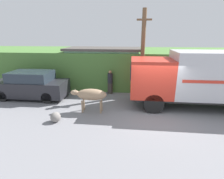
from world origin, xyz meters
The scene contains 9 objects.
ground_plane centered at (0.00, 0.00, 0.00)m, with size 60.00×60.00×0.00m, color gray.
hillside_embankment centered at (0.00, 6.56, 1.34)m, with size 32.00×6.70×2.68m.
building_backdrop centered at (-3.33, 4.55, 1.50)m, with size 5.41×2.70×2.97m.
cargo_truck centered at (2.52, 1.08, 1.73)m, with size 7.33×2.28×3.08m.
brown_cow centered at (-3.28, -0.08, 0.93)m, with size 1.88×0.60×1.25m.
parked_suv centered at (-7.52, 1.59, 0.82)m, with size 4.55×1.80×1.71m.
pedestrian_on_hill centered at (-2.63, 2.96, 0.89)m, with size 0.46×0.46×1.62m.
utility_pole centered at (-0.56, 2.95, 2.79)m, with size 0.90×0.26×5.39m.
roadside_rock centered at (-4.68, -1.37, 0.24)m, with size 0.48×0.48×0.48m.
Camera 1 is at (-1.30, -8.38, 3.90)m, focal length 28.00 mm.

